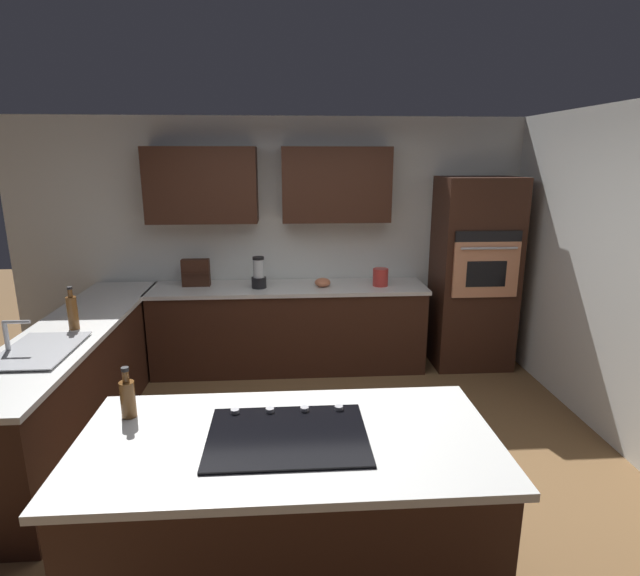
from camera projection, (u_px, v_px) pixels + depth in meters
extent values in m
plane|color=brown|center=(305.00, 458.00, 3.82)|extent=(14.00, 14.00, 0.00)
cube|color=silver|center=(297.00, 242.00, 5.52)|extent=(6.00, 0.10, 2.60)
cube|color=#381E14|center=(336.00, 185.00, 5.18)|extent=(1.10, 0.34, 0.75)
cube|color=#381E14|center=(202.00, 185.00, 5.09)|extent=(1.10, 0.34, 0.75)
cube|color=silver|center=(618.00, 276.00, 3.94)|extent=(0.10, 4.00, 2.60)
cube|color=#381E14|center=(289.00, 329.00, 5.36)|extent=(2.80, 0.60, 0.86)
cube|color=silver|center=(289.00, 288.00, 5.25)|extent=(2.84, 0.64, 0.04)
cube|color=#381E14|center=(78.00, 381.00, 4.12)|extent=(0.60, 2.90, 0.86)
cube|color=silver|center=(72.00, 329.00, 4.01)|extent=(0.64, 2.94, 0.04)
cube|color=#381E14|center=(289.00, 521.00, 2.54)|extent=(1.92, 0.90, 0.86)
cube|color=silver|center=(288.00, 441.00, 2.43)|extent=(2.00, 0.98, 0.04)
cube|color=#381E14|center=(474.00, 274.00, 5.35)|extent=(0.80, 0.60, 2.00)
cube|color=tan|center=(486.00, 270.00, 5.01)|extent=(0.66, 0.03, 0.56)
cube|color=black|center=(486.00, 274.00, 5.01)|extent=(0.40, 0.01, 0.26)
cube|color=black|center=(489.00, 237.00, 4.93)|extent=(0.66, 0.02, 0.11)
cylinder|color=silver|center=(489.00, 248.00, 4.93)|extent=(0.56, 0.02, 0.02)
cube|color=#515456|center=(50.00, 342.00, 3.64)|extent=(0.40, 0.30, 0.02)
cube|color=#515456|center=(27.00, 361.00, 3.31)|extent=(0.40, 0.30, 0.02)
cube|color=#B7BABF|center=(39.00, 350.00, 3.48)|extent=(0.46, 0.70, 0.01)
cylinder|color=#B7BABF|center=(7.00, 338.00, 3.44)|extent=(0.03, 0.03, 0.22)
cylinder|color=#B7BABF|center=(16.00, 322.00, 3.42)|extent=(0.18, 0.02, 0.02)
cube|color=black|center=(288.00, 436.00, 2.42)|extent=(0.76, 0.56, 0.01)
cylinder|color=#B2B2B7|center=(339.00, 408.00, 2.66)|extent=(0.04, 0.04, 0.02)
cylinder|color=#B2B2B7|center=(304.00, 409.00, 2.65)|extent=(0.04, 0.04, 0.02)
cylinder|color=#B2B2B7|center=(270.00, 410.00, 2.64)|extent=(0.04, 0.04, 0.02)
cylinder|color=#B2B2B7|center=(235.00, 411.00, 2.63)|extent=(0.04, 0.04, 0.02)
cylinder|color=black|center=(259.00, 282.00, 5.17)|extent=(0.15, 0.15, 0.11)
cylinder|color=silver|center=(259.00, 268.00, 5.13)|extent=(0.11, 0.11, 0.18)
cylinder|color=black|center=(258.00, 258.00, 5.11)|extent=(0.12, 0.12, 0.03)
ellipsoid|color=#CC724C|center=(323.00, 282.00, 5.22)|extent=(0.16, 0.16, 0.09)
cube|color=#381E14|center=(196.00, 273.00, 5.23)|extent=(0.28, 0.10, 0.28)
cube|color=#381E14|center=(195.00, 274.00, 5.17)|extent=(0.27, 0.02, 0.02)
cylinder|color=red|center=(380.00, 277.00, 5.24)|extent=(0.16, 0.16, 0.18)
cylinder|color=brown|center=(73.00, 313.00, 3.91)|extent=(0.08, 0.08, 0.26)
cylinder|color=brown|center=(70.00, 293.00, 3.87)|extent=(0.04, 0.04, 0.06)
cylinder|color=black|center=(69.00, 288.00, 3.86)|extent=(0.04, 0.04, 0.02)
cylinder|color=brown|center=(128.00, 399.00, 2.60)|extent=(0.08, 0.08, 0.19)
cylinder|color=brown|center=(126.00, 377.00, 2.56)|extent=(0.03, 0.03, 0.06)
cylinder|color=black|center=(125.00, 369.00, 2.55)|extent=(0.04, 0.04, 0.02)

